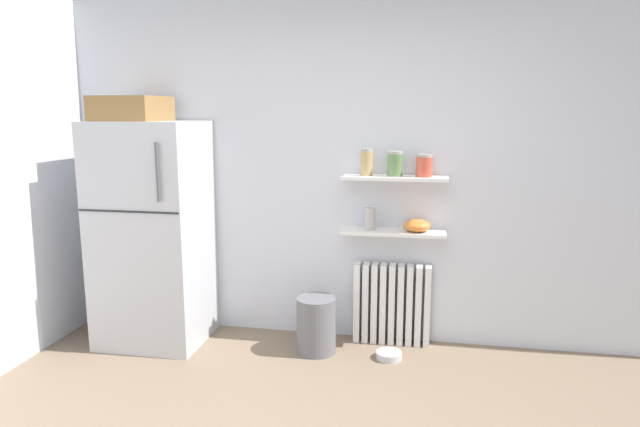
# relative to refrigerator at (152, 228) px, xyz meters

# --- Properties ---
(back_wall) EXTENTS (7.04, 0.10, 2.60)m
(back_wall) POSITION_rel_refrigerator_xyz_m (1.46, 0.39, 0.42)
(back_wall) COLOR silver
(back_wall) RESTS_ON ground_plane
(refrigerator) EXTENTS (0.76, 0.70, 1.86)m
(refrigerator) POSITION_rel_refrigerator_xyz_m (0.00, 0.00, 0.00)
(refrigerator) COLOR #B7BABF
(refrigerator) RESTS_ON ground_plane
(radiator) EXTENTS (0.58, 0.12, 0.62)m
(radiator) POSITION_rel_refrigerator_xyz_m (1.80, 0.26, -0.57)
(radiator) COLOR white
(radiator) RESTS_ON ground_plane
(wall_shelf_lower) EXTENTS (0.76, 0.22, 0.02)m
(wall_shelf_lower) POSITION_rel_refrigerator_xyz_m (1.80, 0.23, -0.01)
(wall_shelf_lower) COLOR white
(wall_shelf_upper) EXTENTS (0.76, 0.22, 0.02)m
(wall_shelf_upper) POSITION_rel_refrigerator_xyz_m (1.80, 0.23, 0.40)
(wall_shelf_upper) COLOR white
(storage_jar_0) EXTENTS (0.09, 0.09, 0.20)m
(storage_jar_0) POSITION_rel_refrigerator_xyz_m (1.59, 0.23, 0.51)
(storage_jar_0) COLOR tan
(storage_jar_0) RESTS_ON wall_shelf_upper
(storage_jar_1) EXTENTS (0.11, 0.11, 0.18)m
(storage_jar_1) POSITION_rel_refrigerator_xyz_m (1.80, 0.23, 0.50)
(storage_jar_1) COLOR #5B7F4C
(storage_jar_1) RESTS_ON wall_shelf_upper
(storage_jar_2) EXTENTS (0.12, 0.12, 0.16)m
(storage_jar_2) POSITION_rel_refrigerator_xyz_m (2.00, 0.23, 0.49)
(storage_jar_2) COLOR #C64C38
(storage_jar_2) RESTS_ON wall_shelf_upper
(vase) EXTENTS (0.08, 0.08, 0.16)m
(vase) POSITION_rel_refrigerator_xyz_m (1.62, 0.23, 0.09)
(vase) COLOR #B2ADA8
(vase) RESTS_ON wall_shelf_lower
(shelf_bowl) EXTENTS (0.20, 0.20, 0.09)m
(shelf_bowl) POSITION_rel_refrigerator_xyz_m (1.97, 0.23, 0.05)
(shelf_bowl) COLOR orange
(shelf_bowl) RESTS_ON wall_shelf_lower
(trash_bin) EXTENTS (0.29, 0.29, 0.41)m
(trash_bin) POSITION_rel_refrigerator_xyz_m (1.26, -0.01, -0.67)
(trash_bin) COLOR slate
(trash_bin) RESTS_ON ground_plane
(pet_food_bowl) EXTENTS (0.19, 0.19, 0.05)m
(pet_food_bowl) POSITION_rel_refrigerator_xyz_m (1.80, -0.03, -0.85)
(pet_food_bowl) COLOR #B7B7BC
(pet_food_bowl) RESTS_ON ground_plane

